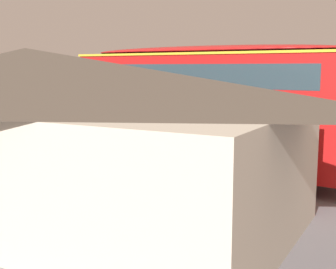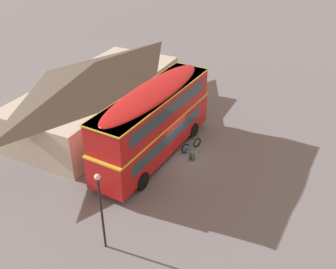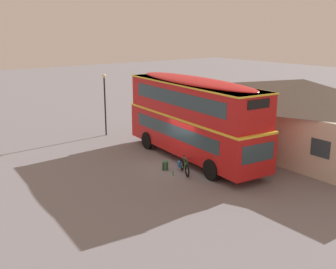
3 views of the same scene
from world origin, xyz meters
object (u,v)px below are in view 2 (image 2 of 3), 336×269
touring_bicycle (191,145)px  backpack_on_ground (192,156)px  street_lamp (101,204)px  double_decker_bus (154,120)px  water_bottle_green_metal (200,152)px

touring_bicycle → backpack_on_ground: 1.12m
street_lamp → backpack_on_ground: bearing=-7.6°
touring_bicycle → street_lamp: size_ratio=0.37×
double_decker_bus → street_lamp: 8.14m
touring_bicycle → backpack_on_ground: bearing=-154.0°
backpack_on_ground → double_decker_bus: bearing=102.3°
touring_bicycle → street_lamp: (-9.57, 0.66, 2.36)m
water_bottle_green_metal → street_lamp: 9.95m
backpack_on_ground → street_lamp: (-8.57, 1.14, 2.45)m
double_decker_bus → backpack_on_ground: size_ratio=19.98×
double_decker_bus → touring_bicycle: 3.37m
double_decker_bus → touring_bicycle: bearing=-51.9°
double_decker_bus → backpack_on_ground: 3.44m
backpack_on_ground → street_lamp: street_lamp is taller
street_lamp → touring_bicycle: bearing=-3.9°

